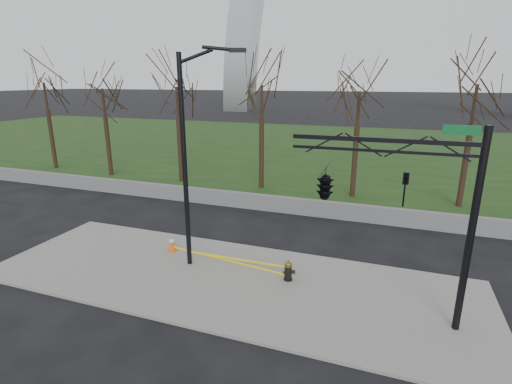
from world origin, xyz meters
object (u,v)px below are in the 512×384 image
(traffic_cone, at_px, (172,243))
(traffic_signal_mast, at_px, (352,185))
(street_light, at_px, (190,148))
(fire_hydrant, at_px, (288,271))

(traffic_cone, distance_m, traffic_signal_mast, 8.50)
(street_light, bearing_deg, fire_hydrant, -20.42)
(traffic_cone, bearing_deg, traffic_signal_mast, -14.09)
(fire_hydrant, xyz_separation_m, street_light, (-3.81, 0.03, 4.24))
(street_light, distance_m, traffic_signal_mast, 6.05)
(traffic_cone, bearing_deg, street_light, -25.15)
(traffic_cone, bearing_deg, fire_hydrant, -7.84)
(traffic_signal_mast, bearing_deg, traffic_cone, 164.94)
(traffic_cone, relative_size, street_light, 0.08)
(fire_hydrant, height_order, street_light, street_light)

